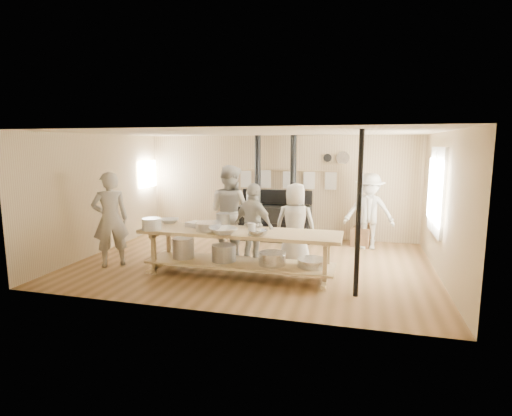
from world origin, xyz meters
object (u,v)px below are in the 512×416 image
Objects in this scene: cook_far_left at (110,219)px; chair at (362,235)px; prep_table at (239,249)px; cook_by_window at (369,211)px; stove at (274,219)px; roasting_pan at (198,225)px; cook_right at (254,227)px; cook_left at (230,212)px; cook_center at (295,225)px.

chair is (4.77, 2.87, -0.66)m from cook_far_left.
cook_by_window is (2.28, 2.65, 0.35)m from prep_table.
stove is 2.34m from cook_by_window.
roasting_pan reaches higher than prep_table.
cook_by_window is at bearing 49.23° from prep_table.
cook_right is at bearing 149.27° from cook_far_left.
chair is at bearing 53.14° from prep_table.
cook_far_left is 2.81m from cook_right.
cook_left is at bearing -106.23° from stove.
chair is 4.12m from roasting_pan.
cook_center is (1.41, -0.18, -0.16)m from cook_left.
cook_left is (-0.55, -1.88, 0.46)m from stove.
cook_center is 2.38m from chair.
roasting_pan is at bearing 173.41° from prep_table.
cook_left reaches higher than roasting_pan.
cook_far_left is 2.05× the size of chair.
cook_by_window is 1.91× the size of chair.
cook_far_left reaches higher than cook_center.
cook_far_left is at bearing -131.03° from stove.
cook_center is 0.86m from cook_right.
prep_table is 3.97× the size of chair.
cook_right is at bearing 32.54° from cook_center.
prep_table is 3.51m from cook_by_window.
cook_by_window reaches higher than cook_center.
cook_right is 4.01× the size of roasting_pan.
cook_by_window reaches higher than cook_right.
cook_left is at bearing 115.69° from prep_table.
cook_right is 0.95× the size of cook_by_window.
cook_left is at bearing 168.01° from cook_far_left.
cook_center is at bearing -107.40° from chair.
cook_right is (0.14, -2.53, 0.31)m from stove.
prep_table is 1.84× the size of cook_left.
stove is at bearing -171.64° from cook_far_left.
cook_far_left is 1.14× the size of cook_center.
chair is (1.29, 1.92, -0.55)m from cook_center.
cook_center is at bearing -126.09° from cook_by_window.
stove is at bearing 89.96° from prep_table.
cook_center reaches higher than prep_table.
cook_right reaches higher than prep_table.
roasting_pan is (-0.83, -2.92, 0.38)m from stove.
cook_far_left is 5.57m from cook_by_window.
prep_table is 2.65m from cook_far_left.
cook_by_window is at bearing 39.36° from roasting_pan.
cook_right is at bearing 21.78° from roasting_pan.
stove is at bearing -85.30° from cook_left.
stove is 3.02m from prep_table.
cook_by_window is (2.14, 2.16, 0.04)m from cook_right.
cook_left is at bearing -13.44° from cook_right.
roasting_pan is at bearing -136.77° from cook_by_window.
stove is 1.40× the size of cook_far_left.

